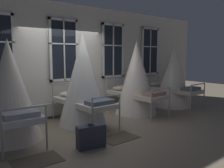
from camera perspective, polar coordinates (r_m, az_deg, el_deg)
ground at (r=6.32m, az=-6.49°, el=-9.44°), size 22.30×22.30×0.00m
back_wall_with_windows at (r=7.11m, az=-11.81°, el=5.62°), size 12.15×0.10×3.26m
window_bank at (r=7.03m, az=-11.26°, el=1.04°), size 8.14×0.10×2.74m
cot_second at (r=5.34m, az=-23.41°, el=-1.68°), size 1.30×1.99×2.12m
cot_third at (r=6.08m, az=-6.94°, el=0.72°), size 1.30×1.98×2.31m
cot_fourth at (r=7.26m, az=5.82°, el=1.37°), size 1.30×1.98×2.22m
cot_fifth at (r=8.53m, az=14.47°, el=1.69°), size 1.30×1.98×2.12m
rug_second at (r=4.40m, az=-17.52°, el=-17.16°), size 0.82×0.59×0.01m
rug_third at (r=5.26m, az=1.67°, el=-12.76°), size 0.81×0.57×0.01m
suitcase_dark at (r=4.70m, az=-5.05°, el=-12.41°), size 0.58×0.29×0.47m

